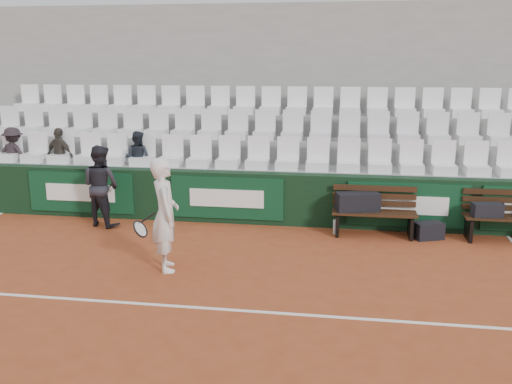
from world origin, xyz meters
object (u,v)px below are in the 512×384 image
ball_kid (101,186)px  spectator_c (137,137)px  spectator_a (12,134)px  sports_bag_right (487,210)px  water_bottle_far (427,234)px  spectator_b (59,134)px  bench_right (507,229)px  sports_bag_left (358,202)px  sports_bag_ground (428,231)px  bench_left (374,224)px  tennis_player (165,215)px  water_bottle_near (335,227)px

ball_kid → spectator_c: 1.41m
spectator_a → sports_bag_right: bearing=-177.8°
spectator_a → spectator_c: (2.79, 0.00, -0.01)m
water_bottle_far → spectator_b: 7.69m
water_bottle_far → spectator_c: spectator_c is taller
bench_right → spectator_b: spectator_b is taller
water_bottle_far → spectator_a: spectator_a is taller
sports_bag_left → water_bottle_far: (1.23, -0.16, -0.49)m
sports_bag_ground → spectator_c: (-5.77, 1.03, 1.42)m
sports_bag_left → spectator_a: size_ratio=0.65×
bench_left → sports_bag_right: size_ratio=2.95×
ball_kid → sports_bag_left: bearing=-158.7°
spectator_a → spectator_c: 2.79m
water_bottle_far → spectator_b: bearing=171.5°
bench_right → sports_bag_left: sports_bag_left is taller
sports_bag_left → tennis_player: size_ratio=0.44×
spectator_b → sports_bag_right: bearing=-168.8°
bench_right → spectator_c: spectator_c is taller
ball_kid → spectator_b: spectator_b is taller
sports_bag_left → sports_bag_right: sports_bag_left is taller
spectator_a → spectator_b: size_ratio=0.99×
sports_bag_right → sports_bag_ground: 1.06m
sports_bag_right → spectator_c: spectator_c is taller
sports_bag_ground → spectator_c: bearing=169.9°
sports_bag_right → spectator_b: (-8.46, 1.01, 1.02)m
bench_left → tennis_player: (-3.20, -2.22, 0.64)m
sports_bag_left → ball_kid: bearing=-178.0°
sports_bag_left → spectator_b: (-6.23, 0.95, 0.98)m
spectator_b → spectator_c: spectator_b is taller
tennis_player → ball_kid: 2.86m
spectator_a → spectator_c: spectator_a is taller
water_bottle_near → bench_right: bearing=0.5°
sports_bag_ground → water_bottle_far: (-0.03, -0.09, -0.03)m
sports_bag_right → spectator_c: size_ratio=0.44×
sports_bag_left → water_bottle_far: 1.34m
ball_kid → spectator_b: size_ratio=1.32×
sports_bag_left → ball_kid: 4.85m
sports_bag_ground → spectator_c: size_ratio=0.43×
bench_left → water_bottle_near: bench_left is taller
sports_bag_left → tennis_player: bearing=-142.1°
water_bottle_near → ball_kid: 4.50m
sports_bag_ground → water_bottle_near: bearing=178.5°
sports_bag_ground → water_bottle_far: bearing=-108.2°
sports_bag_right → water_bottle_far: size_ratio=2.09×
bench_left → spectator_c: 5.09m
water_bottle_near → water_bottle_far: bearing=-4.8°
sports_bag_left → water_bottle_far: size_ratio=3.14×
sports_bag_ground → bench_right: bearing=3.0°
tennis_player → spectator_a: (-4.39, 3.21, 0.72)m
bench_right → sports_bag_right: bearing=-172.5°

